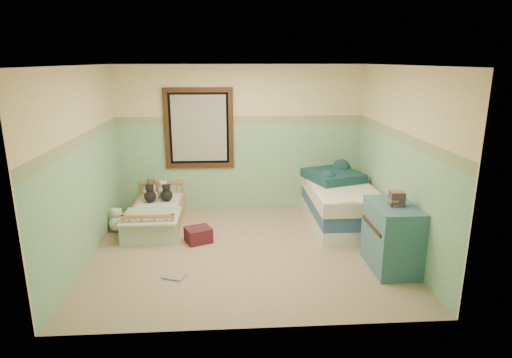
{
  "coord_description": "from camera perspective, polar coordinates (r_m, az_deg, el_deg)",
  "views": [
    {
      "loc": [
        -0.21,
        -5.52,
        2.57
      ],
      "look_at": [
        0.17,
        0.35,
        0.94
      ],
      "focal_mm": 30.31,
      "sensor_mm": 36.0,
      "label": 1
    }
  ],
  "objects": [
    {
      "name": "floor",
      "position": [
        6.1,
        -1.41,
        -9.54
      ],
      "size": [
        4.2,
        3.6,
        0.02
      ],
      "primitive_type": "cube",
      "color": "gray",
      "rests_on": "ground"
    },
    {
      "name": "twin_mattress",
      "position": [
        6.99,
        11.02,
        -1.59
      ],
      "size": [
        0.96,
        1.87,
        0.22
      ],
      "primitive_type": "cube",
      "color": "white",
      "rests_on": "twin_boxspring"
    },
    {
      "name": "window_blinds",
      "position": [
        7.39,
        -7.53,
        6.64
      ],
      "size": [
        0.92,
        0.01,
        1.12
      ],
      "primitive_type": "cube",
      "color": "#BABBB6",
      "rests_on": "window_frame"
    },
    {
      "name": "wall_front",
      "position": [
        3.95,
        -0.45,
        -3.99
      ],
      "size": [
        4.2,
        0.04,
        2.5
      ],
      "primitive_type": "cube",
      "color": "#D2C183",
      "rests_on": "floor"
    },
    {
      "name": "plush_floor_cream",
      "position": [
        7.04,
        -17.82,
        -5.59
      ],
      "size": [
        0.25,
        0.25,
        0.25
      ],
      "primitive_type": "sphere",
      "color": "white",
      "rests_on": "floor"
    },
    {
      "name": "toddler_bed_frame",
      "position": [
        7.12,
        -12.93,
        -5.25
      ],
      "size": [
        0.76,
        1.52,
        0.2
      ],
      "primitive_type": "cube",
      "color": "#AE7A42",
      "rests_on": "floor"
    },
    {
      "name": "twin_bed_frame",
      "position": [
        7.13,
        10.84,
        -4.97
      ],
      "size": [
        0.92,
        1.84,
        0.22
      ],
      "primitive_type": "cube",
      "color": "white",
      "rests_on": "floor"
    },
    {
      "name": "plush_floor_tan",
      "position": [
        6.84,
        -16.72,
        -6.21
      ],
      "size": [
        0.24,
        0.24,
        0.24
      ],
      "primitive_type": "sphere",
      "color": "tan",
      "rests_on": "floor"
    },
    {
      "name": "wall_back",
      "position": [
        7.44,
        -2.06,
        5.26
      ],
      "size": [
        4.2,
        0.04,
        2.5
      ],
      "primitive_type": "cube",
      "color": "#D2C183",
      "rests_on": "floor"
    },
    {
      "name": "wall_right",
      "position": [
        6.13,
        18.53,
        2.25
      ],
      "size": [
        0.04,
        3.6,
        2.5
      ],
      "primitive_type": "cube",
      "color": "#D2C183",
      "rests_on": "floor"
    },
    {
      "name": "floor_book",
      "position": [
        5.51,
        -10.73,
        -12.47
      ],
      "size": [
        0.31,
        0.28,
        0.02
      ],
      "primitive_type": "cube",
      "rotation": [
        0.0,
        0.0,
        -0.39
      ],
      "color": "orange",
      "rests_on": "floor"
    },
    {
      "name": "dresser",
      "position": [
        5.74,
        17.52,
        -7.24
      ],
      "size": [
        0.53,
        0.85,
        0.85
      ],
      "primitive_type": "cube",
      "color": "teal",
      "rests_on": "floor"
    },
    {
      "name": "plush_bed_dark",
      "position": [
        7.26,
        -11.73,
        -2.12
      ],
      "size": [
        0.2,
        0.2,
        0.2
      ],
      "primitive_type": "sphere",
      "color": "black",
      "rests_on": "toddler_mattress"
    },
    {
      "name": "border_strip",
      "position": [
        7.38,
        -2.08,
        7.72
      ],
      "size": [
        4.2,
        0.01,
        0.15
      ],
      "primitive_type": "cube",
      "color": "#3F6943",
      "rests_on": "wall_back"
    },
    {
      "name": "plush_bed_white",
      "position": [
        7.48,
        -12.11,
        -1.62
      ],
      "size": [
        0.2,
        0.2,
        0.2
      ],
      "primitive_type": "sphere",
      "color": "silver",
      "rests_on": "toddler_mattress"
    },
    {
      "name": "extra_plush_1",
      "position": [
        7.29,
        -14.23,
        -2.39
      ],
      "size": [
        0.15,
        0.15,
        0.15
      ],
      "primitive_type": "sphere",
      "color": "tan",
      "rests_on": "toddler_mattress"
    },
    {
      "name": "book_stack",
      "position": [
        5.53,
        18.09,
        -2.52
      ],
      "size": [
        0.18,
        0.15,
        0.17
      ],
      "primitive_type": "cube",
      "rotation": [
        0.0,
        0.0,
        -0.06
      ],
      "color": "brown",
      "rests_on": "dresser"
    },
    {
      "name": "plush_bed_brown",
      "position": [
        7.51,
        -13.63,
        -1.57
      ],
      "size": [
        0.22,
        0.22,
        0.22
      ],
      "primitive_type": "sphere",
      "color": "brown",
      "rests_on": "toddler_mattress"
    },
    {
      "name": "wall_left",
      "position": [
        5.98,
        -22.04,
        1.6
      ],
      "size": [
        0.04,
        3.6,
        2.5
      ],
      "primitive_type": "cube",
      "color": "#D2C183",
      "rests_on": "floor"
    },
    {
      "name": "wainscot_mint",
      "position": [
        7.53,
        -2.02,
        1.49
      ],
      "size": [
        4.2,
        0.01,
        1.5
      ],
      "primitive_type": "cube",
      "color": "#74AD7B",
      "rests_on": "floor"
    },
    {
      "name": "red_pillow",
      "position": [
        6.39,
        -7.61,
        -7.31
      ],
      "size": [
        0.44,
        0.42,
        0.22
      ],
      "primitive_type": "cube",
      "rotation": [
        0.0,
        0.0,
        0.41
      ],
      "color": "maroon",
      "rests_on": "floor"
    },
    {
      "name": "plush_bed_tan",
      "position": [
        7.29,
        -13.52,
        -2.16
      ],
      "size": [
        0.19,
        0.19,
        0.19
      ],
      "primitive_type": "sphere",
      "color": "tan",
      "rests_on": "toddler_mattress"
    },
    {
      "name": "teal_blanket",
      "position": [
        7.21,
        10.12,
        0.46
      ],
      "size": [
        1.0,
        1.03,
        0.14
      ],
      "primitive_type": "cube",
      "rotation": [
        0.0,
        0.0,
        0.33
      ],
      "color": "#133235",
      "rests_on": "twin_mattress"
    },
    {
      "name": "window_frame",
      "position": [
        7.38,
        -7.54,
        6.63
      ],
      "size": [
        1.16,
        0.06,
        1.36
      ],
      "primitive_type": "cube",
      "color": "black",
      "rests_on": "wall_back"
    },
    {
      "name": "ceiling",
      "position": [
        5.53,
        -1.59,
        14.86
      ],
      "size": [
        4.2,
        3.6,
        0.02
      ],
      "primitive_type": "cube",
      "color": "silver",
      "rests_on": "wall_back"
    },
    {
      "name": "toddler_mattress",
      "position": [
        7.06,
        -13.0,
        -4.05
      ],
      "size": [
        0.7,
        1.46,
        0.12
      ],
      "primitive_type": "cube",
      "color": "silver",
      "rests_on": "toddler_bed_frame"
    },
    {
      "name": "twin_boxspring",
      "position": [
        7.06,
        10.93,
        -3.3
      ],
      "size": [
        0.92,
        1.84,
        0.22
      ],
      "primitive_type": "cube",
      "color": "navy",
      "rests_on": "twin_bed_frame"
    },
    {
      "name": "patchwork_quilt",
      "position": [
        6.6,
        -13.67,
        -4.81
      ],
      "size": [
        0.83,
        0.76,
        0.03
      ],
      "primitive_type": "cube",
      "color": "#8CB2DE",
      "rests_on": "toddler_mattress"
    },
    {
      "name": "extra_plush_0",
      "position": [
        7.26,
        -13.78,
        -2.22
      ],
      "size": [
        0.21,
        0.21,
        0.21
      ],
      "primitive_type": "sphere",
      "color": "black",
      "rests_on": "toddler_mattress"
    }
  ]
}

